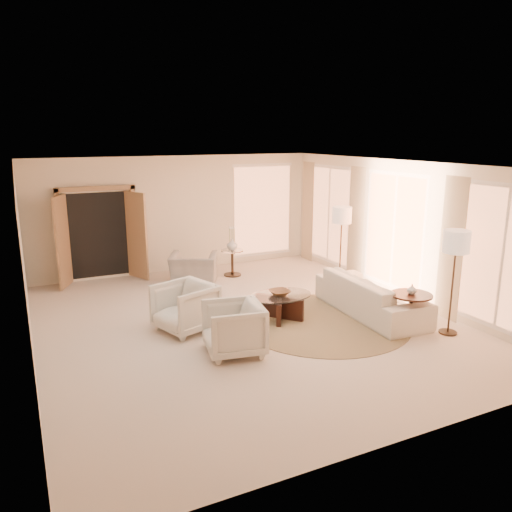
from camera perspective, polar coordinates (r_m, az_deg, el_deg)
name	(u,v)px	position (r m, az deg, el deg)	size (l,w,h in m)	color
room	(245,247)	(8.66, -1.24, 1.07)	(7.04, 8.04, 2.83)	beige
windows_right	(397,232)	(10.61, 15.76, 2.66)	(0.10, 6.40, 2.40)	#F79862
window_back_corner	(263,210)	(13.15, 0.79, 5.25)	(1.70, 0.10, 2.40)	#F79862
curtains_right	(367,227)	(11.27, 12.56, 3.22)	(0.06, 5.20, 2.60)	tan
french_doors	(99,235)	(11.84, -17.47, 2.26)	(1.95, 0.66, 2.16)	#A17B54
area_rug	(323,322)	(9.16, 7.66, -7.44)	(3.10, 3.10, 0.01)	#483A25
sofa	(371,295)	(9.61, 12.99, -4.40)	(2.47, 0.97, 0.72)	beige
armchair_left	(185,305)	(8.65, -8.11, -5.57)	(0.89, 0.83, 0.91)	beige
armchair_right	(233,326)	(7.72, -2.59, -8.00)	(0.86, 0.80, 0.88)	beige
accent_chair	(194,264)	(11.36, -7.14, -0.87)	(1.03, 0.67, 0.90)	gray
coffee_table	(279,304)	(9.16, 2.70, -5.47)	(1.34, 1.34, 0.45)	black
end_table	(411,306)	(8.94, 17.26, -5.44)	(0.70, 0.70, 0.66)	black
side_table	(232,260)	(11.89, -2.72, -0.46)	(0.54, 0.54, 0.63)	#30251C
floor_lamp_near	(342,219)	(11.14, 9.78, 4.22)	(0.42, 0.42, 1.75)	#30251C
floor_lamp_far	(456,246)	(8.77, 21.90, 1.02)	(0.43, 0.43, 1.78)	#30251C
bowl	(280,293)	(9.09, 2.72, -4.20)	(0.38, 0.38, 0.09)	brown
end_vase	(412,289)	(8.86, 17.39, -3.67)	(0.17, 0.17, 0.17)	silver
side_vase	(232,244)	(11.80, -2.74, 1.32)	(0.26, 0.26, 0.27)	silver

